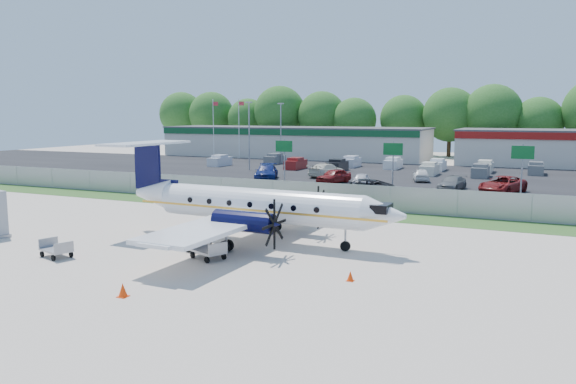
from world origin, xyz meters
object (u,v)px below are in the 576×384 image
at_px(aircraft, 254,205).
at_px(pushback_tug, 191,238).
at_px(baggage_cart_near, 56,249).
at_px(baggage_cart_far, 208,250).

xyz_separation_m(aircraft, pushback_tug, (-2.47, -2.98, -1.65)).
relative_size(aircraft, baggage_cart_near, 9.22).
height_order(aircraft, baggage_cart_far, aircraft).
height_order(pushback_tug, baggage_cart_far, pushback_tug).
height_order(aircraft, baggage_cart_near, aircraft).
xyz_separation_m(aircraft, baggage_cart_far, (-0.28, -4.67, -1.74)).
distance_m(pushback_tug, baggage_cart_near, 7.06).
relative_size(aircraft, baggage_cart_far, 8.31).
bearing_deg(pushback_tug, baggage_cart_far, -37.63).
bearing_deg(baggage_cart_near, baggage_cart_far, 21.63).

